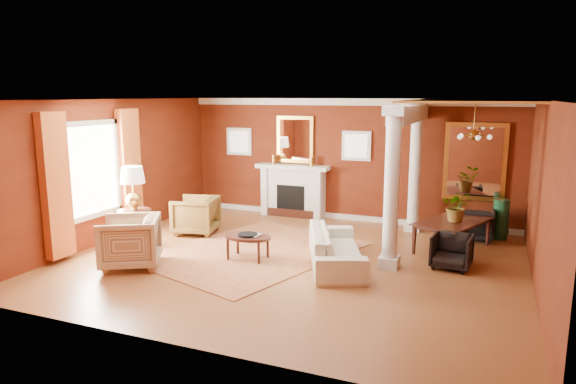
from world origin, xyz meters
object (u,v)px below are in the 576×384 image
at_px(sofa, 336,242).
at_px(armchair_stripe, 130,239).
at_px(armchair_leopard, 196,213).
at_px(coffee_table, 248,238).
at_px(side_table, 133,192).
at_px(dining_table, 454,227).

xyz_separation_m(sofa, armchair_stripe, (-3.33, -1.43, 0.07)).
height_order(armchair_leopard, coffee_table, armchair_leopard).
relative_size(sofa, side_table, 1.36).
bearing_deg(sofa, coffee_table, 78.09).
distance_m(armchair_leopard, armchair_stripe, 2.34).
height_order(sofa, side_table, side_table).
distance_m(armchair_stripe, side_table, 1.36).
distance_m(armchair_leopard, dining_table, 5.37).
bearing_deg(armchair_stripe, dining_table, 91.31).
relative_size(sofa, dining_table, 1.31).
relative_size(coffee_table, side_table, 0.55).
xyz_separation_m(coffee_table, dining_table, (3.46, 2.00, 0.06)).
bearing_deg(dining_table, sofa, 154.91).
height_order(sofa, dining_table, dining_table).
relative_size(armchair_leopard, side_table, 0.55).
bearing_deg(side_table, coffee_table, 3.28).
relative_size(armchair_leopard, armchair_stripe, 0.90).
relative_size(armchair_stripe, dining_table, 0.60).
relative_size(coffee_table, dining_table, 0.53).
height_order(armchair_stripe, coffee_table, armchair_stripe).
bearing_deg(dining_table, side_table, 132.31).
height_order(armchair_leopard, side_table, side_table).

